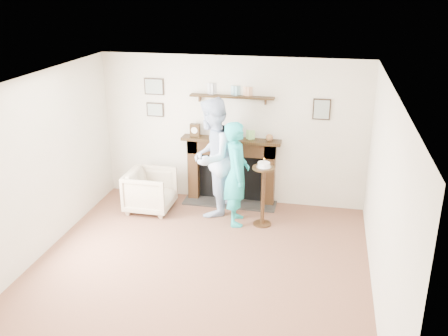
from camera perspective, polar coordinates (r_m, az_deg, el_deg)
The scene contains 6 objects.
ground at distance 6.71m, azimuth -3.26°, elevation -12.09°, with size 5.00×5.00×0.00m, color brown.
room_shell at distance 6.62m, azimuth -2.01°, elevation 3.04°, with size 4.54×5.02×2.52m.
armchair at distance 8.54m, azimuth -8.30°, elevation -4.71°, with size 0.73×0.76×0.69m, color tan.
man at distance 8.37m, azimuth -1.32°, elevation -5.03°, with size 0.94×0.73×1.93m, color silver.
woman at distance 8.04m, azimuth 1.39°, elevation -6.17°, with size 0.60×0.40×1.66m, color teal.
pedestal_table at distance 7.69m, azimuth 4.51°, elevation -1.88°, with size 0.35×0.35×1.12m.
Camera 1 is at (1.53, -5.44, 3.63)m, focal length 40.00 mm.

